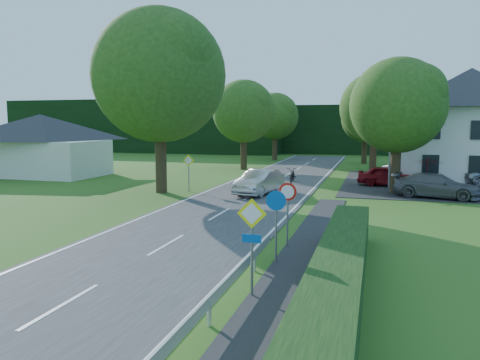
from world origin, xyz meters
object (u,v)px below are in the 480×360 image
(motorcycle, at_px, (293,175))
(parasol, at_px, (427,172))
(parked_car_grey, at_px, (436,186))
(moving_car, at_px, (259,182))
(parked_car_red, at_px, (388,176))
(parked_car_silver_a, at_px, (409,170))
(streetlight, at_px, (389,123))

(motorcycle, xyz_separation_m, parasol, (9.47, 0.60, 0.43))
(parked_car_grey, bearing_deg, moving_car, 112.48)
(parked_car_red, distance_m, parked_car_grey, 5.41)
(motorcycle, height_order, parked_car_silver_a, parked_car_silver_a)
(parasol, bearing_deg, parked_car_silver_a, 101.80)
(streetlight, relative_size, parked_car_red, 1.93)
(moving_car, height_order, parked_car_grey, moving_car)
(motorcycle, relative_size, parked_car_red, 0.52)
(moving_car, bearing_deg, motorcycle, 91.24)
(parasol, bearing_deg, streetlight, -147.15)
(motorcycle, distance_m, parked_car_red, 6.80)
(parked_car_silver_a, xyz_separation_m, parked_car_grey, (0.95, -9.69, 0.06))
(motorcycle, bearing_deg, parked_car_silver_a, 27.15)
(parked_car_silver_a, bearing_deg, parked_car_red, 173.25)
(parked_car_red, bearing_deg, parked_car_silver_a, -16.02)
(motorcycle, height_order, parked_car_grey, parked_car_grey)
(moving_car, bearing_deg, parasol, 43.76)
(parasol, bearing_deg, moving_car, -146.71)
(moving_car, height_order, parasol, parasol)
(parked_car_silver_a, relative_size, parasol, 1.82)
(moving_car, distance_m, parasol, 12.55)
(moving_car, distance_m, parked_car_grey, 10.63)
(moving_car, xyz_separation_m, parked_car_red, (7.82, 6.32, -0.06))
(moving_car, bearing_deg, streetlight, 43.91)
(parked_car_silver_a, xyz_separation_m, parasol, (0.93, -4.43, 0.33))
(moving_car, bearing_deg, parked_car_silver_a, 60.28)
(parked_car_red, xyz_separation_m, parked_car_silver_a, (1.74, 5.00, -0.04))
(parked_car_red, bearing_deg, streetlight, -179.78)
(parked_car_red, distance_m, parked_car_silver_a, 5.29)
(streetlight, bearing_deg, parked_car_silver_a, 73.79)
(streetlight, xyz_separation_m, motorcycle, (-6.74, 1.16, -3.86))
(parked_car_grey, bearing_deg, parked_car_red, 43.46)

